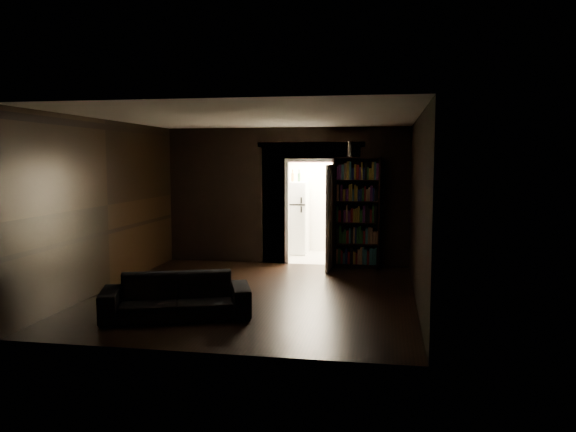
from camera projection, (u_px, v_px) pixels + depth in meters
name	position (u px, v px, depth m)	size (l,w,h in m)	color
ground	(256.00, 294.00, 8.96)	(5.50, 5.50, 0.00)	black
room_walls	(269.00, 186.00, 9.85)	(5.02, 5.61, 2.84)	black
kitchen_alcove	(317.00, 202.00, 12.55)	(2.20, 1.80, 2.60)	#B9B2A2
sofa	(176.00, 289.00, 7.66)	(1.99, 0.86, 0.76)	black
bookshelf	(357.00, 213.00, 11.14)	(0.90, 0.32, 2.20)	black
refrigerator	(292.00, 218.00, 12.85)	(0.74, 0.68, 1.65)	white
door	(330.00, 217.00, 10.96)	(0.85, 0.05, 2.05)	white
figurine	(350.00, 149.00, 10.99)	(0.10, 0.10, 0.31)	white
bottles	(289.00, 176.00, 12.73)	(0.68, 0.08, 0.28)	black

